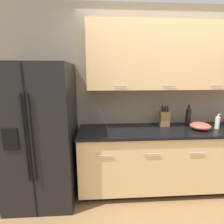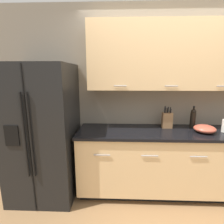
# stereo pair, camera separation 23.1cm
# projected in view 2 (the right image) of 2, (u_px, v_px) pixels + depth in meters

# --- Properties ---
(wall_back) EXTENTS (10.00, 0.39, 2.60)m
(wall_back) POSITION_uv_depth(u_px,v_px,m) (167.00, 86.00, 2.49)
(wall_back) COLOR gray
(wall_back) RESTS_ON ground_plane
(counter_unit) EXTENTS (2.41, 0.64, 0.91)m
(counter_unit) POSITION_uv_depth(u_px,v_px,m) (166.00, 161.00, 2.43)
(counter_unit) COLOR black
(counter_unit) RESTS_ON ground_plane
(refrigerator) EXTENTS (0.83, 0.79, 1.78)m
(refrigerator) POSITION_uv_depth(u_px,v_px,m) (43.00, 132.00, 2.33)
(refrigerator) COLOR black
(refrigerator) RESTS_ON ground_plane
(knife_block) EXTENTS (0.13, 0.09, 0.31)m
(knife_block) POSITION_uv_depth(u_px,v_px,m) (167.00, 120.00, 2.44)
(knife_block) COLOR olive
(knife_block) RESTS_ON counter_unit
(wine_bottle) EXTENTS (0.07, 0.07, 0.31)m
(wine_bottle) POSITION_uv_depth(u_px,v_px,m) (193.00, 118.00, 2.44)
(wine_bottle) COLOR black
(wine_bottle) RESTS_ON counter_unit
(soap_dispenser) EXTENTS (0.06, 0.06, 0.21)m
(soap_dispenser) POSITION_uv_depth(u_px,v_px,m) (224.00, 126.00, 2.27)
(soap_dispenser) COLOR silver
(soap_dispenser) RESTS_ON counter_unit
(mixing_bowl) EXTENTS (0.27, 0.27, 0.10)m
(mixing_bowl) POSITION_uv_depth(u_px,v_px,m) (205.00, 129.00, 2.26)
(mixing_bowl) COLOR #B24C38
(mixing_bowl) RESTS_ON counter_unit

